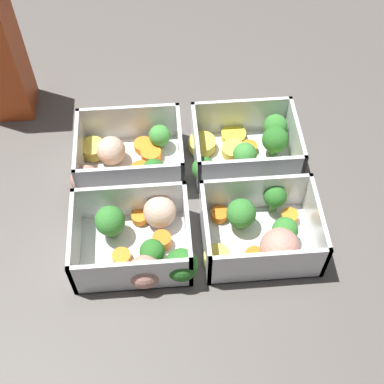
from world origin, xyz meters
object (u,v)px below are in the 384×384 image
Objects in this scene: container_near_right at (263,232)px; container_far_left at (125,158)px; container_far_right at (246,148)px; container_near_left at (142,241)px.

container_far_left is (-0.17, 0.13, -0.00)m from container_near_right.
container_far_right is (0.16, 0.00, 0.00)m from container_far_left.
container_far_right is at bearing 43.59° from container_near_left.
container_near_right is 0.94× the size of container_far_right.
container_near_left is at bearing -179.35° from container_near_right.
container_near_left is 0.14m from container_far_left.
container_near_right is at bearing -38.41° from container_far_left.
container_far_right is (0.14, 0.14, -0.00)m from container_near_left.
container_far_right is (-0.00, 0.14, -0.00)m from container_near_right.
container_far_right is at bearing 1.24° from container_far_left.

